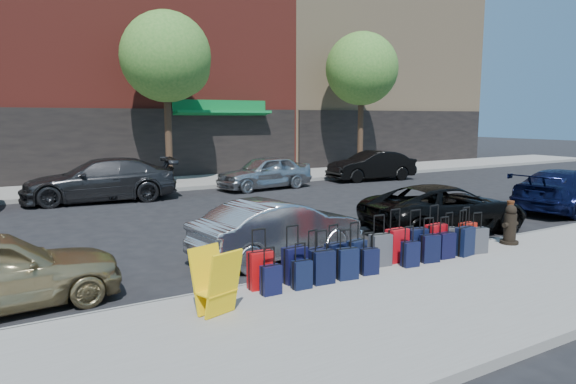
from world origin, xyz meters
TOP-DOWN VIEW (x-y plane):
  - ground at (0.00, 0.00)m, footprint 120.00×120.00m
  - sidewalk_near at (0.00, -6.50)m, footprint 60.00×4.00m
  - sidewalk_far at (0.00, 10.00)m, footprint 60.00×4.00m
  - curb_near at (0.00, -4.48)m, footprint 60.00×0.08m
  - curb_far at (0.00, 7.98)m, footprint 60.00×0.08m
  - building_right at (16.00, 17.99)m, footprint 15.00×12.12m
  - tree_center at (0.64, 9.50)m, footprint 3.80×3.80m
  - tree_right at (11.14, 9.50)m, footprint 3.80×3.80m
  - suitcase_front_0 at (-2.58, -4.81)m, footprint 0.44×0.26m
  - suitcase_front_1 at (-1.92, -4.83)m, footprint 0.43×0.25m
  - suitcase_front_2 at (-1.49, -4.81)m, footprint 0.39×0.26m
  - suitcase_front_3 at (-1.00, -4.75)m, footprint 0.40×0.25m
  - suitcase_front_4 at (-0.54, -4.80)m, footprint 0.41×0.27m
  - suitcase_front_5 at (0.03, -4.81)m, footprint 0.43×0.27m
  - suitcase_front_6 at (0.51, -4.76)m, footprint 0.45×0.26m
  - suitcase_front_7 at (0.98, -4.82)m, footprint 0.45×0.29m
  - suitcase_front_8 at (1.50, -4.85)m, footprint 0.46×0.27m
  - suitcase_front_9 at (1.97, -4.81)m, footprint 0.36×0.21m
  - suitcase_front_10 at (2.56, -4.76)m, footprint 0.39×0.23m
  - suitcase_back_0 at (-2.57, -5.15)m, footprint 0.33×0.20m
  - suitcase_back_1 at (-1.99, -5.17)m, footprint 0.33×0.20m
  - suitcase_back_2 at (-1.53, -5.12)m, footprint 0.41×0.26m
  - suitcase_back_3 at (-1.02, -5.14)m, footprint 0.40×0.27m
  - suitcase_back_4 at (-0.50, -5.13)m, footprint 0.35×0.24m
  - suitcase_back_6 at (0.49, -5.15)m, footprint 0.35×0.23m
  - suitcase_back_7 at (1.04, -5.11)m, footprint 0.41×0.29m
  - suitcase_back_8 at (1.53, -5.08)m, footprint 0.38×0.25m
  - suitcase_back_9 at (2.04, -5.14)m, footprint 0.43×0.29m
  - suitcase_back_10 at (2.44, -5.15)m, footprint 0.40×0.28m
  - fire_hydrant at (3.72, -4.98)m, footprint 0.45×0.40m
  - bollard at (4.12, -4.67)m, footprint 0.17×0.17m
  - display_rack at (-3.66, -5.48)m, footprint 0.69×0.73m
  - car_near_1 at (-1.11, -2.86)m, footprint 4.00×1.87m
  - car_near_2 at (3.91, -2.89)m, footprint 4.73×2.62m
  - car_near_3 at (9.60, -2.83)m, footprint 4.88×2.45m
  - car_far_1 at (-2.88, 6.95)m, footprint 5.54×2.81m
  - car_far_2 at (3.71, 6.77)m, footprint 4.27×2.06m
  - car_far_3 at (9.52, 6.78)m, footprint 4.39×1.94m

SIDE VIEW (x-z plane):
  - ground at x=0.00m, z-range 0.00..0.00m
  - sidewalk_near at x=0.00m, z-range 0.00..0.15m
  - sidewalk_far at x=0.00m, z-range 0.00..0.15m
  - curb_near at x=0.00m, z-range 0.00..0.15m
  - curb_far at x=0.00m, z-range 0.00..0.15m
  - suitcase_back_4 at x=-0.50m, z-range 0.00..0.78m
  - suitcase_back_0 at x=-2.57m, z-range 0.00..0.78m
  - suitcase_back_1 at x=-1.99m, z-range 0.00..0.78m
  - suitcase_back_6 at x=0.49m, z-range 0.00..0.79m
  - suitcase_back_8 at x=1.53m, z-range -0.01..0.84m
  - suitcase_front_9 at x=1.97m, z-range -0.01..0.85m
  - suitcase_back_10 at x=2.44m, z-range -0.01..0.86m
  - suitcase_front_2 at x=-1.49m, z-range -0.01..0.86m
  - suitcase_back_7 at x=1.04m, z-range -0.02..0.87m
  - suitcase_back_3 at x=-1.02m, z-range -0.02..0.88m
  - suitcase_front_3 at x=-1.00m, z-range -0.02..0.89m
  - suitcase_front_10 at x=2.56m, z-range -0.02..0.89m
  - suitcase_front_4 at x=-0.54m, z-range -0.02..0.90m
  - suitcase_back_2 at x=-1.53m, z-range -0.02..0.91m
  - suitcase_back_9 at x=2.04m, z-range -0.03..0.93m
  - suitcase_front_5 at x=0.03m, z-range -0.04..0.96m
  - suitcase_front_7 at x=0.98m, z-range -0.04..0.97m
  - suitcase_front_1 at x=-1.92m, z-range -0.04..0.97m
  - suitcase_front_0 at x=-2.58m, z-range -0.04..0.98m
  - suitcase_front_6 at x=0.51m, z-range -0.05..1.01m
  - suitcase_front_8 at x=1.50m, z-range -0.05..1.01m
  - fire_hydrant at x=3.72m, z-range 0.11..1.01m
  - bollard at x=4.12m, z-range 0.16..1.07m
  - car_near_2 at x=3.91m, z-range 0.00..1.25m
  - display_rack at x=-3.66m, z-range 0.14..1.12m
  - car_near_1 at x=-1.11m, z-range 0.00..1.27m
  - car_near_3 at x=9.60m, z-range 0.00..1.36m
  - car_far_3 at x=9.52m, z-range 0.00..1.40m
  - car_far_2 at x=3.71m, z-range 0.00..1.41m
  - car_far_1 at x=-2.88m, z-range 0.00..1.54m
  - tree_center at x=0.64m, z-range 1.78..9.05m
  - tree_right at x=11.14m, z-range 1.78..9.05m
  - building_right at x=16.00m, z-range -0.02..17.98m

